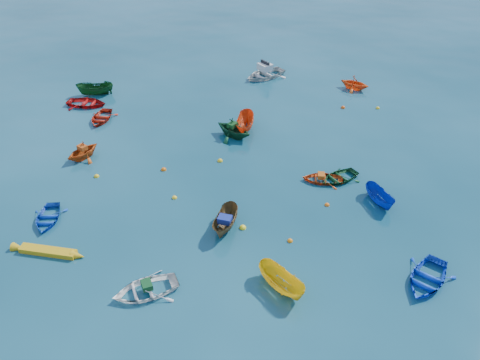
# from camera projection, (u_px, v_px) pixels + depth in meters

# --- Properties ---
(ground) EXTENTS (160.00, 160.00, 0.00)m
(ground) POSITION_uv_depth(u_px,v_px,m) (227.00, 238.00, 25.45)
(ground) COLOR #093644
(ground) RESTS_ON ground
(dinghy_blue_sw) EXTENTS (2.48, 3.06, 0.56)m
(dinghy_blue_sw) POSITION_uv_depth(u_px,v_px,m) (48.00, 220.00, 26.69)
(dinghy_blue_sw) COLOR #0F43BC
(dinghy_blue_sw) RESTS_ON ground
(dinghy_white_near) EXTENTS (3.83, 3.52, 0.65)m
(dinghy_white_near) POSITION_uv_depth(u_px,v_px,m) (146.00, 292.00, 22.35)
(dinghy_white_near) COLOR white
(dinghy_white_near) RESTS_ON ground
(sampan_brown_mid) EXTENTS (1.45, 2.97, 1.10)m
(sampan_brown_mid) POSITION_uv_depth(u_px,v_px,m) (226.00, 228.00, 26.17)
(sampan_brown_mid) COLOR brown
(sampan_brown_mid) RESTS_ON ground
(dinghy_blue_se) EXTENTS (3.62, 3.98, 0.68)m
(dinghy_blue_se) POSITION_uv_depth(u_px,v_px,m) (426.00, 281.00, 22.92)
(dinghy_blue_se) COLOR blue
(dinghy_blue_se) RESTS_ON ground
(dinghy_orange_w) EXTENTS (3.01, 3.15, 1.29)m
(dinghy_orange_w) POSITION_uv_depth(u_px,v_px,m) (84.00, 158.00, 32.13)
(dinghy_orange_w) COLOR #C84D12
(dinghy_orange_w) RESTS_ON ground
(sampan_yellow_mid) EXTENTS (2.90, 2.81, 1.14)m
(sampan_yellow_mid) POSITION_uv_depth(u_px,v_px,m) (281.00, 288.00, 22.55)
(sampan_yellow_mid) COLOR yellow
(sampan_yellow_mid) RESTS_ON ground
(dinghy_green_e) EXTENTS (3.33, 3.23, 0.56)m
(dinghy_green_e) POSITION_uv_depth(u_px,v_px,m) (339.00, 180.00, 30.00)
(dinghy_green_e) COLOR #104822
(dinghy_green_e) RESTS_ON ground
(dinghy_red_nw) EXTENTS (3.33, 2.42, 0.68)m
(dinghy_red_nw) POSITION_uv_depth(u_px,v_px,m) (87.00, 106.00, 38.68)
(dinghy_red_nw) COLOR #AA0E0E
(dinghy_red_nw) RESTS_ON ground
(sampan_orange_n) EXTENTS (1.24, 3.29, 1.27)m
(sampan_orange_n) POSITION_uv_depth(u_px,v_px,m) (245.00, 130.00, 35.29)
(sampan_orange_n) COLOR #E84815
(sampan_orange_n) RESTS_ON ground
(dinghy_green_n) EXTENTS (3.77, 3.62, 1.53)m
(dinghy_green_n) POSITION_uv_depth(u_px,v_px,m) (234.00, 136.00, 34.50)
(dinghy_green_n) COLOR #0F4423
(dinghy_green_n) RESTS_ON ground
(dinghy_red_ne) EXTENTS (2.63, 1.92, 0.53)m
(dinghy_red_ne) POSITION_uv_depth(u_px,v_px,m) (322.00, 181.00, 29.88)
(dinghy_red_ne) COLOR #C33F10
(dinghy_red_ne) RESTS_ON ground
(sampan_blue_far) EXTENTS (2.04, 2.72, 0.99)m
(sampan_blue_far) POSITION_uv_depth(u_px,v_px,m) (378.00, 202.00, 28.04)
(sampan_blue_far) COLOR #0D2AA7
(sampan_blue_far) RESTS_ON ground
(dinghy_red_far) EXTENTS (2.19, 3.00, 0.61)m
(dinghy_red_far) POSITION_uv_depth(u_px,v_px,m) (101.00, 120.00, 36.60)
(dinghy_red_far) COLOR red
(dinghy_red_far) RESTS_ON ground
(dinghy_orange_far) EXTENTS (3.20, 3.03, 1.33)m
(dinghy_orange_far) POSITION_uv_depth(u_px,v_px,m) (354.00, 89.00, 41.35)
(dinghy_orange_far) COLOR #F25816
(dinghy_orange_far) RESTS_ON ground
(sampan_green_far) EXTENTS (3.30, 2.02, 1.20)m
(sampan_green_far) POSITION_uv_depth(u_px,v_px,m) (96.00, 95.00, 40.37)
(sampan_green_far) COLOR #0F4118
(sampan_green_far) RESTS_ON ground
(kayak_yellow) EXTENTS (3.79, 0.70, 0.38)m
(kayak_yellow) POSITION_uv_depth(u_px,v_px,m) (49.00, 253.00, 24.51)
(kayak_yellow) COLOR gold
(kayak_yellow) RESTS_ON ground
(motorboat_white) EXTENTS (4.95, 4.93, 1.45)m
(motorboat_white) POSITION_uv_depth(u_px,v_px,m) (265.00, 77.00, 43.52)
(motorboat_white) COLOR silver
(motorboat_white) RESTS_ON ground
(tarp_green_a) EXTENTS (0.72, 0.77, 0.30)m
(tarp_green_a) POSITION_uv_depth(u_px,v_px,m) (147.00, 285.00, 22.10)
(tarp_green_a) COLOR #11471F
(tarp_green_a) RESTS_ON dinghy_white_near
(tarp_blue_a) EXTENTS (0.80, 0.65, 0.36)m
(tarp_blue_a) POSITION_uv_depth(u_px,v_px,m) (225.00, 219.00, 25.63)
(tarp_blue_a) COLOR navy
(tarp_blue_a) RESTS_ON sampan_brown_mid
(tarp_orange_a) EXTENTS (0.76, 0.70, 0.30)m
(tarp_orange_a) POSITION_uv_depth(u_px,v_px,m) (82.00, 147.00, 31.70)
(tarp_orange_a) COLOR #B24412
(tarp_orange_a) RESTS_ON dinghy_orange_w
(tarp_green_b) EXTENTS (0.78, 0.85, 0.33)m
(tarp_green_b) POSITION_uv_depth(u_px,v_px,m) (232.00, 125.00, 34.02)
(tarp_green_b) COLOR #104016
(tarp_green_b) RESTS_ON dinghy_green_n
(tarp_orange_b) EXTENTS (0.45, 0.58, 0.28)m
(tarp_orange_b) POSITION_uv_depth(u_px,v_px,m) (321.00, 176.00, 29.65)
(tarp_orange_b) COLOR #B95213
(tarp_orange_b) RESTS_ON dinghy_red_ne
(buoy_ye_a) EXTENTS (0.39, 0.39, 0.39)m
(buoy_ye_a) POSITION_uv_depth(u_px,v_px,m) (243.00, 228.00, 26.14)
(buoy_ye_a) COLOR yellow
(buoy_ye_a) RESTS_ON ground
(buoy_or_b) EXTENTS (0.31, 0.31, 0.31)m
(buoy_or_b) POSITION_uv_depth(u_px,v_px,m) (290.00, 241.00, 25.27)
(buoy_or_b) COLOR orange
(buoy_or_b) RESTS_ON ground
(buoy_ye_b) EXTENTS (0.34, 0.34, 0.34)m
(buoy_ye_b) POSITION_uv_depth(u_px,v_px,m) (97.00, 177.00, 30.26)
(buoy_ye_b) COLOR yellow
(buoy_ye_b) RESTS_ON ground
(buoy_or_c) EXTENTS (0.37, 0.37, 0.37)m
(buoy_or_c) POSITION_uv_depth(u_px,v_px,m) (164.00, 170.00, 30.89)
(buoy_or_c) COLOR orange
(buoy_or_c) RESTS_ON ground
(buoy_ye_c) EXTENTS (0.32, 0.32, 0.32)m
(buoy_ye_c) POSITION_uv_depth(u_px,v_px,m) (175.00, 198.00, 28.40)
(buoy_ye_c) COLOR yellow
(buoy_ye_c) RESTS_ON ground
(buoy_or_d) EXTENTS (0.30, 0.30, 0.30)m
(buoy_or_d) POSITION_uv_depth(u_px,v_px,m) (327.00, 205.00, 27.83)
(buoy_or_d) COLOR orange
(buoy_or_d) RESTS_ON ground
(buoy_ye_d) EXTENTS (0.37, 0.37, 0.37)m
(buoy_ye_d) POSITION_uv_depth(u_px,v_px,m) (220.00, 161.00, 31.77)
(buoy_ye_d) COLOR yellow
(buoy_ye_d) RESTS_ON ground
(buoy_or_e) EXTENTS (0.37, 0.37, 0.37)m
(buoy_or_e) POSITION_uv_depth(u_px,v_px,m) (343.00, 108.00, 38.32)
(buoy_or_e) COLOR #D84A0B
(buoy_or_e) RESTS_ON ground
(buoy_ye_e) EXTENTS (0.33, 0.33, 0.33)m
(buoy_ye_e) POSITION_uv_depth(u_px,v_px,m) (378.00, 109.00, 38.23)
(buoy_ye_e) COLOR yellow
(buoy_ye_e) RESTS_ON ground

